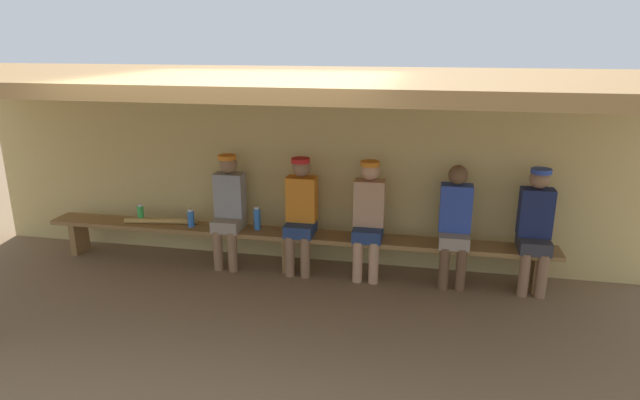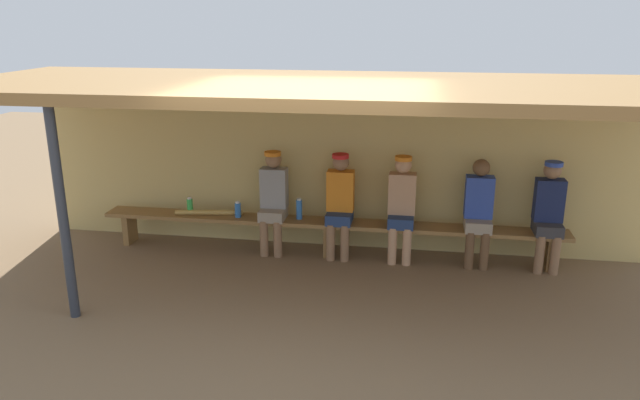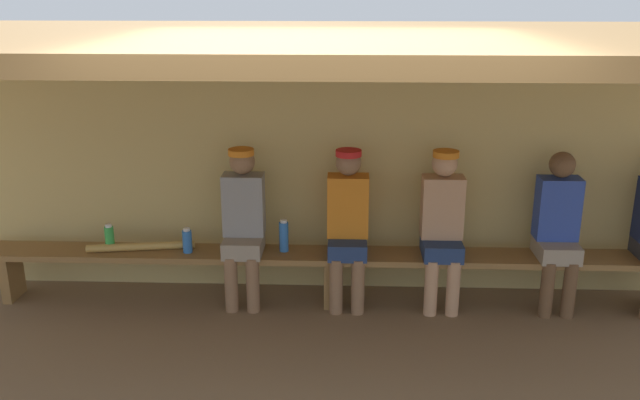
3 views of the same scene
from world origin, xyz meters
name	(u,v)px [view 2 (image 2 of 3)]	position (x,y,z in m)	size (l,w,h in m)	color
ground_plane	(306,308)	(0.00, 0.00, 0.00)	(24.00, 24.00, 0.00)	brown
back_wall	(333,165)	(0.00, 2.00, 1.10)	(8.00, 0.20, 2.20)	tan
dugout_roof	(317,88)	(0.00, 0.70, 2.26)	(8.00, 2.80, 0.12)	olive
support_post	(63,216)	(-2.34, -0.55, 1.10)	(0.10, 0.10, 2.20)	#2D333D
bench	(328,226)	(0.00, 1.55, 0.39)	(6.00, 0.36, 0.46)	olive
player_shirtless_tan	(479,208)	(1.87, 1.55, 0.73)	(0.34, 0.42, 1.34)	gray
player_in_blue	(549,210)	(2.70, 1.55, 0.75)	(0.34, 0.42, 1.34)	#333338
player_leftmost	(402,203)	(0.93, 1.55, 0.75)	(0.34, 0.42, 1.34)	navy
player_with_sunglasses	(340,200)	(0.15, 1.55, 0.75)	(0.34, 0.42, 1.34)	navy
player_near_post	(273,197)	(-0.72, 1.55, 0.75)	(0.34, 0.42, 1.34)	gray
water_bottle_clear	(299,209)	(-0.38, 1.58, 0.59)	(0.08, 0.08, 0.28)	blue
water_bottle_green	(238,210)	(-1.19, 1.52, 0.56)	(0.08, 0.08, 0.22)	blue
water_bottle_blue	(190,206)	(-1.86, 1.54, 0.57)	(0.08, 0.08, 0.23)	green
baseball_bat	(209,212)	(-1.60, 1.55, 0.49)	(0.07, 0.07, 0.90)	tan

